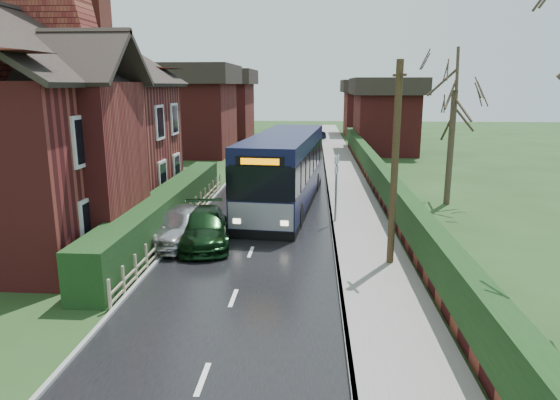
# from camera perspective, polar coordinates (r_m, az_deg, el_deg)

# --- Properties ---
(ground) EXTENTS (140.00, 140.00, 0.00)m
(ground) POSITION_cam_1_polar(r_m,az_deg,el_deg) (16.26, -4.24, -8.30)
(ground) COLOR #2B4D21
(ground) RESTS_ON ground
(road) EXTENTS (6.00, 100.00, 0.02)m
(road) POSITION_cam_1_polar(r_m,az_deg,el_deg) (25.77, -1.17, -0.21)
(road) COLOR black
(road) RESTS_ON ground
(pavement) EXTENTS (2.50, 100.00, 0.14)m
(pavement) POSITION_cam_1_polar(r_m,az_deg,el_deg) (25.75, 8.29, -0.22)
(pavement) COLOR slate
(pavement) RESTS_ON ground
(kerb_right) EXTENTS (0.12, 100.00, 0.14)m
(kerb_right) POSITION_cam_1_polar(r_m,az_deg,el_deg) (25.68, 5.62, -0.18)
(kerb_right) COLOR gray
(kerb_right) RESTS_ON ground
(kerb_left) EXTENTS (0.12, 100.00, 0.10)m
(kerb_left) POSITION_cam_1_polar(r_m,az_deg,el_deg) (26.20, -7.84, -0.02)
(kerb_left) COLOR gray
(kerb_left) RESTS_ON ground
(front_hedge) EXTENTS (1.20, 16.00, 1.60)m
(front_hedge) POSITION_cam_1_polar(r_m,az_deg,el_deg) (21.51, -12.76, -1.03)
(front_hedge) COLOR black
(front_hedge) RESTS_ON ground
(picket_fence) EXTENTS (0.10, 16.00, 0.90)m
(picket_fence) POSITION_cam_1_polar(r_m,az_deg,el_deg) (21.40, -10.79, -1.98)
(picket_fence) COLOR #9E866B
(picket_fence) RESTS_ON ground
(right_wall_hedge) EXTENTS (0.60, 50.00, 1.80)m
(right_wall_hedge) POSITION_cam_1_polar(r_m,az_deg,el_deg) (25.72, 11.80, 1.79)
(right_wall_hedge) COLOR maroon
(right_wall_hedge) RESTS_ON ground
(brick_house) EXTENTS (9.30, 14.60, 10.30)m
(brick_house) POSITION_cam_1_polar(r_m,az_deg,el_deg) (22.63, -25.32, 7.92)
(brick_house) COLOR maroon
(brick_house) RESTS_ON ground
(bus) EXTENTS (3.86, 12.01, 3.59)m
(bus) POSITION_cam_1_polar(r_m,az_deg,el_deg) (24.62, 0.50, 3.37)
(bus) COLOR black
(bus) RESTS_ON ground
(car_silver) EXTENTS (2.44, 4.46, 1.44)m
(car_silver) POSITION_cam_1_polar(r_m,az_deg,el_deg) (19.32, -11.33, -2.80)
(car_silver) COLOR silver
(car_silver) RESTS_ON ground
(car_green) EXTENTS (2.68, 4.77, 1.31)m
(car_green) POSITION_cam_1_polar(r_m,az_deg,el_deg) (19.11, -8.72, -3.07)
(car_green) COLOR black
(car_green) RESTS_ON ground
(car_distant) EXTENTS (3.29, 4.73, 1.48)m
(car_distant) POSITION_cam_1_polar(r_m,az_deg,el_deg) (53.56, 3.59, 7.45)
(car_distant) COLOR black
(car_distant) RESTS_ON ground
(bus_stop_sign) EXTENTS (0.21, 0.45, 3.05)m
(bus_stop_sign) POSITION_cam_1_polar(r_m,az_deg,el_deg) (21.37, 6.45, 2.44)
(bus_stop_sign) COLOR slate
(bus_stop_sign) RESTS_ON ground
(telegraph_pole) EXTENTS (0.30, 0.85, 6.67)m
(telegraph_pole) POSITION_cam_1_polar(r_m,az_deg,el_deg) (16.34, 12.98, 3.80)
(telegraph_pole) COLOR #312515
(telegraph_pole) RESTS_ON ground
(tree_right_far) EXTENTS (4.19, 4.19, 8.09)m
(tree_right_far) POSITION_cam_1_polar(r_m,az_deg,el_deg) (26.05, 19.44, 12.61)
(tree_right_far) COLOR #392D21
(tree_right_far) RESTS_ON ground
(tree_house_side) EXTENTS (4.27, 4.27, 9.71)m
(tree_house_side) POSITION_cam_1_polar(r_m,az_deg,el_deg) (35.10, -22.28, 14.28)
(tree_house_side) COLOR #35281F
(tree_house_side) RESTS_ON ground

